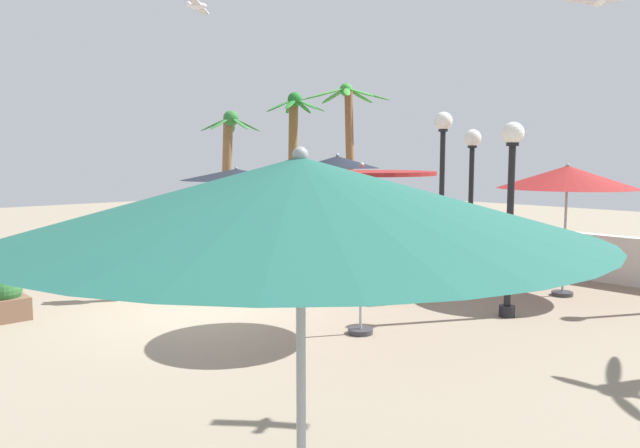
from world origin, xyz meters
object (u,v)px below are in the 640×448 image
(palm_tree_0, at_px, (293,150))
(lounge_chair_0, at_px, (407,278))
(palm_tree_2, at_px, (349,140))
(seagull_1, at_px, (197,5))
(patio_umbrella_4, at_px, (300,199))
(patio_umbrella_3, at_px, (337,164))
(lamp_post_2, at_px, (442,168))
(guest_0, at_px, (114,253))
(patio_umbrella_0, at_px, (362,181))
(planter, at_px, (4,298))
(patio_umbrella_2, at_px, (567,178))
(palm_tree_1, at_px, (228,160))
(lamp_post_0, at_px, (471,178))
(lamp_post_1, at_px, (511,193))
(patio_umbrella_1, at_px, (236,175))

(palm_tree_0, bearing_deg, lounge_chair_0, -24.78)
(palm_tree_2, height_order, seagull_1, seagull_1)
(patio_umbrella_4, height_order, lounge_chair_0, patio_umbrella_4)
(patio_umbrella_3, relative_size, lamp_post_2, 0.76)
(lounge_chair_0, bearing_deg, palm_tree_2, 146.39)
(palm_tree_2, xyz_separation_m, guest_0, (1.33, -7.88, -2.39))
(patio_umbrella_0, relative_size, planter, 3.23)
(palm_tree_2, relative_size, lounge_chair_0, 2.62)
(patio_umbrella_2, distance_m, guest_0, 9.18)
(patio_umbrella_2, distance_m, palm_tree_1, 12.46)
(palm_tree_1, xyz_separation_m, planter, (6.74, -9.22, -2.37))
(patio_umbrella_2, distance_m, lounge_chair_0, 3.79)
(lamp_post_0, distance_m, lounge_chair_0, 3.60)
(guest_0, bearing_deg, seagull_1, 34.77)
(patio_umbrella_0, height_order, planter, patio_umbrella_0)
(lamp_post_2, bearing_deg, palm_tree_2, 162.86)
(patio_umbrella_4, bearing_deg, lamp_post_1, 112.95)
(palm_tree_1, xyz_separation_m, lamp_post_2, (9.70, -0.65, -0.17))
(patio_umbrella_3, bearing_deg, lamp_post_2, 39.01)
(lamp_post_2, bearing_deg, patio_umbrella_1, -158.90)
(palm_tree_0, relative_size, seagull_1, 4.67)
(patio_umbrella_1, distance_m, lounge_chair_0, 6.27)
(guest_0, bearing_deg, patio_umbrella_4, -18.13)
(palm_tree_2, bearing_deg, palm_tree_0, 173.31)
(patio_umbrella_0, relative_size, palm_tree_0, 0.55)
(palm_tree_1, bearing_deg, lamp_post_0, 2.00)
(palm_tree_0, xyz_separation_m, palm_tree_2, (2.96, -0.35, 0.23))
(patio_umbrella_4, distance_m, planter, 9.36)
(palm_tree_1, xyz_separation_m, palm_tree_2, (5.32, 0.70, 0.58))
(patio_umbrella_4, bearing_deg, palm_tree_2, 133.89)
(lamp_post_0, xyz_separation_m, lamp_post_2, (-0.13, -0.99, 0.26))
(patio_umbrella_1, distance_m, guest_0, 5.21)
(patio_umbrella_2, bearing_deg, planter, -122.44)
(palm_tree_0, relative_size, lamp_post_2, 1.30)
(palm_tree_0, relative_size, palm_tree_2, 1.00)
(patio_umbrella_4, distance_m, palm_tree_0, 17.50)
(patio_umbrella_3, relative_size, palm_tree_0, 0.58)
(lamp_post_0, distance_m, planter, 10.24)
(patio_umbrella_3, relative_size, planter, 3.44)
(patio_umbrella_4, bearing_deg, lounge_chair_0, 125.80)
(palm_tree_2, xyz_separation_m, planter, (1.41, -9.92, -2.95))
(lamp_post_1, height_order, guest_0, lamp_post_1)
(patio_umbrella_3, height_order, lounge_chair_0, patio_umbrella_3)
(palm_tree_0, xyz_separation_m, lamp_post_1, (10.20, -3.62, -0.90))
(patio_umbrella_4, relative_size, planter, 3.45)
(patio_umbrella_3, xyz_separation_m, planter, (-1.08, -7.04, -2.29))
(lamp_post_0, bearing_deg, seagull_1, -104.31)
(patio_umbrella_2, relative_size, seagull_1, 2.56)
(patio_umbrella_2, relative_size, lamp_post_1, 0.80)
(palm_tree_0, distance_m, lamp_post_1, 10.86)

